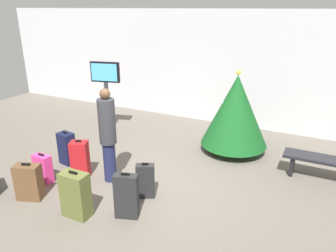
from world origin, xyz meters
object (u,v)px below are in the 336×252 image
(traveller_0, at_px, (108,134))
(suitcase_2, at_px, (43,168))
(waiting_bench, at_px, (325,164))
(flight_info_kiosk, at_px, (106,84))
(suitcase_6, at_px, (80,159))
(suitcase_3, at_px, (145,181))
(holiday_tree, at_px, (236,111))
(suitcase_4, at_px, (126,196))
(suitcase_1, at_px, (76,195))
(suitcase_7, at_px, (67,148))
(suitcase_5, at_px, (29,182))

(traveller_0, distance_m, suitcase_2, 1.52)
(traveller_0, bearing_deg, waiting_bench, 26.94)
(flight_info_kiosk, relative_size, waiting_bench, 1.22)
(flight_info_kiosk, xyz_separation_m, suitcase_6, (1.13, -2.46, -0.95))
(flight_info_kiosk, distance_m, suitcase_3, 3.83)
(waiting_bench, bearing_deg, traveller_0, -153.06)
(holiday_tree, bearing_deg, waiting_bench, -14.84)
(holiday_tree, bearing_deg, suitcase_4, -104.02)
(suitcase_3, bearing_deg, traveller_0, 167.67)
(suitcase_3, height_order, suitcase_4, suitcase_4)
(suitcase_2, bearing_deg, holiday_tree, 46.33)
(suitcase_3, xyz_separation_m, suitcase_6, (-1.57, 0.05, 0.06))
(suitcase_1, distance_m, suitcase_6, 1.36)
(traveller_0, bearing_deg, suitcase_1, -80.13)
(suitcase_2, xyz_separation_m, suitcase_3, (2.11, 0.44, 0.04))
(suitcase_2, height_order, suitcase_7, suitcase_7)
(suitcase_6, relative_size, suitcase_7, 1.07)
(holiday_tree, bearing_deg, flight_info_kiosk, -177.07)
(holiday_tree, relative_size, suitcase_7, 2.61)
(flight_info_kiosk, bearing_deg, waiting_bench, -3.60)
(waiting_bench, relative_size, suitcase_3, 2.29)
(holiday_tree, xyz_separation_m, suitcase_5, (-2.73, -3.70, -0.70))
(flight_info_kiosk, bearing_deg, suitcase_4, -49.26)
(waiting_bench, xyz_separation_m, suitcase_6, (-4.47, -2.11, 0.03))
(suitcase_5, bearing_deg, suitcase_6, 75.10)
(suitcase_1, bearing_deg, suitcase_2, 157.12)
(waiting_bench, height_order, suitcase_2, suitcase_2)
(suitcase_4, bearing_deg, suitcase_3, 93.00)
(suitcase_5, bearing_deg, suitcase_2, 114.60)
(flight_info_kiosk, xyz_separation_m, waiting_bench, (5.60, -0.35, -0.97))
(flight_info_kiosk, xyz_separation_m, traveller_0, (1.76, -2.31, -0.32))
(waiting_bench, height_order, suitcase_6, suitcase_6)
(suitcase_2, bearing_deg, suitcase_7, 99.42)
(suitcase_1, bearing_deg, suitcase_3, 54.26)
(waiting_bench, bearing_deg, suitcase_7, -160.97)
(waiting_bench, xyz_separation_m, traveller_0, (-3.84, -1.95, 0.65))
(holiday_tree, distance_m, suitcase_2, 4.39)
(holiday_tree, distance_m, suitcase_4, 3.53)
(waiting_bench, height_order, traveller_0, traveller_0)
(suitcase_2, relative_size, suitcase_7, 0.80)
(traveller_0, xyz_separation_m, suitcase_7, (-1.30, 0.18, -0.65))
(suitcase_1, xyz_separation_m, suitcase_6, (-0.84, 1.07, -0.01))
(waiting_bench, relative_size, suitcase_6, 1.94)
(flight_info_kiosk, xyz_separation_m, suitcase_2, (0.59, -2.95, -1.05))
(suitcase_6, xyz_separation_m, suitcase_7, (-0.67, 0.33, -0.03))
(holiday_tree, xyz_separation_m, suitcase_6, (-2.45, -2.64, -0.64))
(suitcase_2, bearing_deg, traveller_0, 28.82)
(traveller_0, bearing_deg, suitcase_4, -41.77)
(waiting_bench, bearing_deg, suitcase_4, -135.32)
(suitcase_4, bearing_deg, suitcase_2, 173.78)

